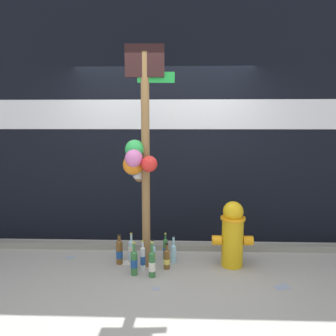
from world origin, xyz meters
TOP-DOWN VIEW (x-y plane):
  - ground_plane at (0.00, 0.00)m, footprint 14.00×14.00m
  - building_wall at (0.00, 1.33)m, footprint 10.00×0.21m
  - curb_strip at (0.00, 0.88)m, footprint 8.00×0.12m
  - memorial_post at (-0.24, 0.34)m, footprint 0.60×0.43m
  - fire_hydrant at (0.86, 0.39)m, footprint 0.49×0.30m
  - bottle_0 at (-0.52, 0.40)m, footprint 0.08×0.08m
  - bottle_1 at (-0.30, 0.10)m, footprint 0.08×0.08m
  - bottle_2 at (0.04, 0.57)m, footprint 0.06×0.06m
  - bottle_3 at (-0.11, 0.41)m, footprint 0.08×0.08m
  - bottle_4 at (-0.21, 0.23)m, footprint 0.06×0.06m
  - bottle_5 at (-0.39, 0.54)m, footprint 0.08×0.08m
  - bottle_6 at (0.15, 0.46)m, footprint 0.07×0.07m
  - bottle_7 at (0.07, 0.28)m, footprint 0.07×0.07m
  - bottle_8 at (-0.09, 0.06)m, footprint 0.08×0.08m
  - litter_0 at (1.31, -0.14)m, footprint 0.19×0.16m
  - litter_1 at (-1.19, 0.56)m, footprint 0.13×0.13m
  - litter_2 at (-0.03, -0.22)m, footprint 0.10×0.08m
  - litter_3 at (-0.45, 0.41)m, footprint 0.14×0.16m

SIDE VIEW (x-z plane):
  - ground_plane at x=0.00m, z-range 0.00..0.00m
  - litter_0 at x=1.31m, z-range 0.00..0.01m
  - litter_1 at x=-1.19m, z-range 0.00..0.01m
  - litter_2 at x=-0.03m, z-range 0.00..0.01m
  - litter_3 at x=-0.45m, z-range 0.00..0.01m
  - curb_strip at x=0.00m, z-range 0.00..0.08m
  - bottle_3 at x=-0.11m, z-range -0.03..0.28m
  - bottle_7 at x=0.07m, z-range -0.03..0.28m
  - bottle_6 at x=0.15m, z-range -0.04..0.30m
  - bottle_2 at x=0.04m, z-range -0.04..0.30m
  - bottle_5 at x=-0.39m, z-range -0.04..0.31m
  - bottle_4 at x=-0.21m, z-range -0.04..0.33m
  - bottle_8 at x=-0.09m, z-range -0.05..0.36m
  - bottle_1 at x=-0.30m, z-range -0.04..0.35m
  - bottle_0 at x=-0.52m, z-range -0.03..0.34m
  - fire_hydrant at x=0.86m, z-range 0.00..0.80m
  - memorial_post at x=-0.24m, z-range 0.12..2.72m
  - building_wall at x=0.00m, z-range 0.00..3.45m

